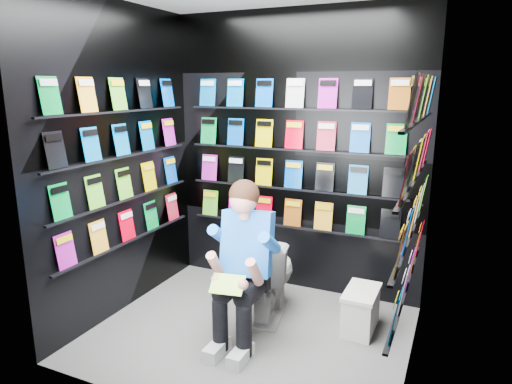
% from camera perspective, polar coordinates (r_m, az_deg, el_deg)
% --- Properties ---
extents(floor, '(2.40, 2.40, 0.00)m').
position_cam_1_polar(floor, '(3.81, -0.79, -17.22)').
color(floor, slate).
rests_on(floor, ground).
extents(wall_back, '(2.40, 0.04, 2.60)m').
position_cam_1_polar(wall_back, '(4.26, 4.90, 4.66)').
color(wall_back, black).
rests_on(wall_back, floor).
extents(wall_front, '(2.40, 0.04, 2.60)m').
position_cam_1_polar(wall_front, '(2.50, -10.67, -1.61)').
color(wall_front, black).
rests_on(wall_front, floor).
extents(wall_left, '(0.04, 2.00, 2.60)m').
position_cam_1_polar(wall_left, '(4.00, -16.65, 3.59)').
color(wall_left, black).
rests_on(wall_left, floor).
extents(wall_right, '(0.04, 2.00, 2.60)m').
position_cam_1_polar(wall_right, '(3.04, 20.04, 0.46)').
color(wall_right, black).
rests_on(wall_right, floor).
extents(comics_back, '(2.10, 0.06, 1.37)m').
position_cam_1_polar(comics_back, '(4.23, 4.76, 4.67)').
color(comics_back, red).
rests_on(comics_back, wall_back).
extents(comics_left, '(0.06, 1.70, 1.37)m').
position_cam_1_polar(comics_left, '(3.98, -16.33, 3.64)').
color(comics_left, red).
rests_on(comics_left, wall_left).
extents(comics_right, '(0.06, 1.70, 1.37)m').
position_cam_1_polar(comics_right, '(3.05, 19.49, 0.61)').
color(comics_right, red).
rests_on(comics_right, wall_right).
extents(toilet, '(0.55, 0.82, 0.73)m').
position_cam_1_polar(toilet, '(3.93, 1.51, -10.23)').
color(toilet, white).
rests_on(toilet, floor).
extents(longbox, '(0.23, 0.42, 0.31)m').
position_cam_1_polar(longbox, '(3.88, 12.95, -14.38)').
color(longbox, silver).
rests_on(longbox, floor).
extents(longbox_lid, '(0.25, 0.44, 0.03)m').
position_cam_1_polar(longbox_lid, '(3.80, 13.08, -12.09)').
color(longbox_lid, silver).
rests_on(longbox_lid, longbox).
extents(reader, '(0.63, 0.82, 1.36)m').
position_cam_1_polar(reader, '(3.46, -0.91, -6.57)').
color(reader, blue).
rests_on(reader, toilet).
extents(held_comic, '(0.26, 0.18, 0.10)m').
position_cam_1_polar(held_comic, '(3.24, -3.60, -11.45)').
color(held_comic, green).
rests_on(held_comic, reader).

